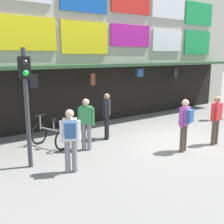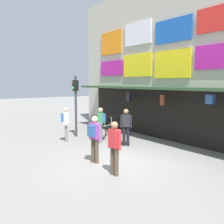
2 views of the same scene
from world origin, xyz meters
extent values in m
plane|color=gray|center=(0.00, 0.00, 0.00)|extent=(80.00, 80.00, 0.00)
cube|color=#B2AD9E|center=(0.00, 4.60, 4.00)|extent=(18.00, 1.20, 8.00)
cube|color=#2D4C2D|center=(0.00, 3.30, 2.60)|extent=(15.30, 1.40, 0.12)
cube|color=orange|center=(-6.15, 3.95, 5.30)|extent=(2.09, 0.08, 1.38)
cube|color=white|center=(-3.69, 3.95, 5.51)|extent=(2.07, 0.08, 1.21)
cube|color=blue|center=(-1.23, 3.95, 5.28)|extent=(2.18, 0.08, 1.08)
cube|color=red|center=(1.23, 3.95, 5.39)|extent=(2.24, 0.08, 1.00)
cube|color=#B71E93|center=(-6.15, 3.95, 3.74)|extent=(2.26, 0.08, 0.90)
cube|color=yellow|center=(-3.69, 3.95, 3.79)|extent=(2.27, 0.08, 1.23)
cube|color=yellow|center=(-1.23, 3.95, 3.72)|extent=(2.19, 0.08, 1.32)
cube|color=#B71E93|center=(1.23, 3.95, 3.91)|extent=(2.30, 0.08, 1.00)
cylinder|color=black|center=(-3.73, 3.40, 2.45)|extent=(0.02, 0.02, 0.19)
cube|color=#232328|center=(-3.73, 3.40, 2.10)|extent=(0.29, 0.17, 0.51)
cylinder|color=black|center=(-1.24, 3.38, 2.41)|extent=(0.02, 0.02, 0.27)
cube|color=brown|center=(-1.24, 3.38, 2.03)|extent=(0.20, 0.12, 0.49)
cylinder|color=black|center=(1.28, 3.34, 2.46)|extent=(0.02, 0.02, 0.15)
cube|color=#2D5693|center=(1.28, 3.34, 2.21)|extent=(0.32, 0.19, 0.36)
cube|color=black|center=(0.00, 3.98, 1.25)|extent=(15.30, 0.04, 2.50)
cylinder|color=#38383D|center=(-4.85, 0.72, 1.60)|extent=(0.12, 0.12, 3.20)
cube|color=black|center=(-4.85, 0.72, 2.70)|extent=(0.30, 0.26, 0.56)
sphere|color=black|center=(-4.86, 0.59, 2.83)|extent=(0.15, 0.15, 0.15)
sphere|color=#19DB3D|center=(-4.86, 0.59, 2.57)|extent=(0.15, 0.15, 0.15)
torus|color=black|center=(-3.97, 2.43, 0.36)|extent=(0.69, 0.32, 0.72)
torus|color=black|center=(-3.56, 1.41, 0.36)|extent=(0.69, 0.32, 0.72)
cylinder|color=#A3998E|center=(-3.76, 1.92, 0.61)|extent=(0.41, 0.94, 0.05)
cylinder|color=#A3998E|center=(-3.70, 1.77, 0.78)|extent=(0.04, 0.04, 0.35)
cube|color=black|center=(-3.70, 1.77, 0.97)|extent=(0.17, 0.22, 0.06)
cylinder|color=#A3998E|center=(-3.94, 2.35, 0.78)|extent=(0.04, 0.04, 0.50)
cylinder|color=black|center=(-3.94, 2.35, 1.03)|extent=(0.42, 0.20, 0.04)
cylinder|color=brown|center=(-0.56, -0.90, 0.44)|extent=(0.14, 0.14, 0.88)
cylinder|color=brown|center=(-0.39, -0.86, 0.44)|extent=(0.14, 0.14, 0.88)
cube|color=#9E4CA8|center=(-0.47, -0.88, 1.16)|extent=(0.41, 0.31, 0.56)
sphere|color=beige|center=(-0.47, -0.88, 1.57)|extent=(0.22, 0.22, 0.22)
cylinder|color=#9E4CA8|center=(-0.68, -0.94, 1.11)|extent=(0.09, 0.09, 0.56)
cylinder|color=#9E4CA8|center=(-0.26, -0.82, 1.11)|extent=(0.09, 0.09, 0.56)
cube|color=#2D5693|center=(-0.43, -1.03, 1.18)|extent=(0.31, 0.23, 0.40)
cylinder|color=gray|center=(-2.86, 0.94, 0.44)|extent=(0.14, 0.14, 0.88)
cylinder|color=gray|center=(-2.99, 1.06, 0.44)|extent=(0.14, 0.14, 0.88)
cube|color=#388E51|center=(-2.92, 1.00, 1.16)|extent=(0.41, 0.40, 0.56)
sphere|color=beige|center=(-2.92, 1.00, 1.57)|extent=(0.22, 0.22, 0.22)
cylinder|color=#388E51|center=(-2.76, 0.85, 1.11)|extent=(0.09, 0.09, 0.56)
cylinder|color=#388E51|center=(-3.09, 1.14, 1.11)|extent=(0.09, 0.09, 0.56)
cube|color=#2D5693|center=(-2.82, 1.12, 1.18)|extent=(0.32, 0.31, 0.40)
cylinder|color=brown|center=(1.02, -1.05, 0.44)|extent=(0.14, 0.14, 0.88)
cylinder|color=brown|center=(0.84, -1.06, 0.44)|extent=(0.14, 0.14, 0.88)
cube|color=red|center=(0.93, -1.05, 1.16)|extent=(0.38, 0.25, 0.56)
sphere|color=#A87A5B|center=(0.93, -1.05, 1.57)|extent=(0.22, 0.22, 0.22)
cylinder|color=red|center=(1.15, -1.04, 1.11)|extent=(0.09, 0.09, 0.56)
cylinder|color=red|center=(0.71, -1.07, 1.11)|extent=(0.09, 0.09, 0.56)
cylinder|color=black|center=(-1.80, 1.52, 0.44)|extent=(0.14, 0.14, 0.88)
cylinder|color=black|center=(-1.68, 1.65, 0.44)|extent=(0.14, 0.14, 0.88)
cube|color=#232328|center=(-1.74, 1.58, 1.16)|extent=(0.41, 0.41, 0.56)
sphere|color=#A87A5B|center=(-1.74, 1.58, 1.57)|extent=(0.22, 0.22, 0.22)
cylinder|color=#232328|center=(-1.89, 1.42, 1.11)|extent=(0.09, 0.09, 0.56)
cylinder|color=#232328|center=(-1.59, 1.74, 1.11)|extent=(0.09, 0.09, 0.56)
cylinder|color=gray|center=(-4.17, -0.19, 0.44)|extent=(0.14, 0.14, 0.88)
cylinder|color=gray|center=(-4.00, -0.27, 0.44)|extent=(0.14, 0.14, 0.88)
cube|color=white|center=(-4.08, -0.23, 1.16)|extent=(0.42, 0.36, 0.56)
sphere|color=beige|center=(-4.08, -0.23, 1.57)|extent=(0.22, 0.22, 0.22)
cylinder|color=white|center=(-4.28, -0.14, 1.11)|extent=(0.09, 0.09, 0.56)
cylinder|color=white|center=(-3.89, -0.33, 1.11)|extent=(0.09, 0.09, 0.56)
cube|color=#2D5693|center=(-4.15, -0.38, 1.18)|extent=(0.32, 0.27, 0.40)
camera|label=1|loc=(-6.97, -6.20, 3.01)|focal=42.83mm
camera|label=2|loc=(7.12, -5.65, 2.86)|focal=41.25mm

